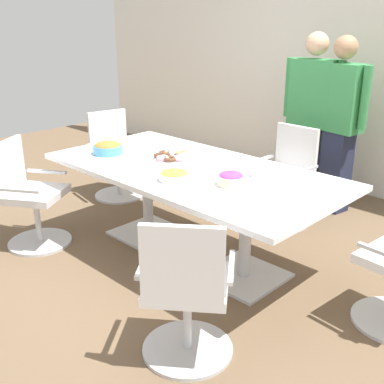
{
  "coord_description": "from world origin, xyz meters",
  "views": [
    {
      "loc": [
        2.51,
        -2.57,
        1.89
      ],
      "look_at": [
        0.0,
        0.0,
        0.55
      ],
      "focal_mm": 44.99,
      "sensor_mm": 36.0,
      "label": 1
    }
  ],
  "objects_px": {
    "office_chair_3": "(29,199)",
    "person_standing_1": "(338,123)",
    "office_chair_1": "(285,181)",
    "snack_bowl_pretzels": "(108,148)",
    "plate_stack": "(265,173)",
    "office_chair_2": "(116,159)",
    "donut_platter": "(172,156)",
    "snack_bowl_chips_yellow": "(174,175)",
    "snack_bowl_candy_mix": "(231,178)",
    "napkin_pile": "(236,162)",
    "person_standing_0": "(311,118)",
    "office_chair_4": "(186,297)",
    "conference_table": "(192,183)"
  },
  "relations": [
    {
      "from": "office_chair_1",
      "to": "snack_bowl_pretzels",
      "type": "height_order",
      "value": "office_chair_1"
    },
    {
      "from": "office_chair_2",
      "to": "snack_bowl_chips_yellow",
      "type": "distance_m",
      "value": 1.87
    },
    {
      "from": "office_chair_4",
      "to": "snack_bowl_pretzels",
      "type": "distance_m",
      "value": 1.88
    },
    {
      "from": "napkin_pile",
      "to": "person_standing_0",
      "type": "bearing_deg",
      "value": 97.41
    },
    {
      "from": "office_chair_2",
      "to": "office_chair_4",
      "type": "bearing_deg",
      "value": 70.8
    },
    {
      "from": "office_chair_1",
      "to": "donut_platter",
      "type": "bearing_deg",
      "value": 66.95
    },
    {
      "from": "napkin_pile",
      "to": "conference_table",
      "type": "bearing_deg",
      "value": -124.17
    },
    {
      "from": "office_chair_4",
      "to": "snack_bowl_pretzels",
      "type": "height_order",
      "value": "office_chair_4"
    },
    {
      "from": "conference_table",
      "to": "donut_platter",
      "type": "xyz_separation_m",
      "value": [
        -0.3,
        0.07,
        0.15
      ]
    },
    {
      "from": "person_standing_0",
      "to": "snack_bowl_pretzels",
      "type": "xyz_separation_m",
      "value": [
        -0.83,
        -1.91,
        -0.1
      ]
    },
    {
      "from": "office_chair_1",
      "to": "snack_bowl_pretzels",
      "type": "distance_m",
      "value": 1.67
    },
    {
      "from": "snack_bowl_chips_yellow",
      "to": "napkin_pile",
      "type": "bearing_deg",
      "value": 81.71
    },
    {
      "from": "person_standing_1",
      "to": "napkin_pile",
      "type": "relative_size",
      "value": 8.78
    },
    {
      "from": "conference_table",
      "to": "snack_bowl_chips_yellow",
      "type": "bearing_deg",
      "value": -69.28
    },
    {
      "from": "person_standing_0",
      "to": "plate_stack",
      "type": "height_order",
      "value": "person_standing_0"
    },
    {
      "from": "snack_bowl_pretzels",
      "to": "plate_stack",
      "type": "height_order",
      "value": "snack_bowl_pretzels"
    },
    {
      "from": "office_chair_2",
      "to": "conference_table",
      "type": "bearing_deg",
      "value": 84.92
    },
    {
      "from": "office_chair_3",
      "to": "snack_bowl_chips_yellow",
      "type": "bearing_deg",
      "value": 79.43
    },
    {
      "from": "donut_platter",
      "to": "plate_stack",
      "type": "relative_size",
      "value": 1.34
    },
    {
      "from": "snack_bowl_candy_mix",
      "to": "napkin_pile",
      "type": "bearing_deg",
      "value": 124.71
    },
    {
      "from": "office_chair_1",
      "to": "office_chair_3",
      "type": "relative_size",
      "value": 1.0
    },
    {
      "from": "plate_stack",
      "to": "office_chair_3",
      "type": "bearing_deg",
      "value": -147.15
    },
    {
      "from": "donut_platter",
      "to": "office_chair_2",
      "type": "bearing_deg",
      "value": 164.32
    },
    {
      "from": "snack_bowl_candy_mix",
      "to": "donut_platter",
      "type": "height_order",
      "value": "snack_bowl_candy_mix"
    },
    {
      "from": "office_chair_1",
      "to": "snack_bowl_chips_yellow",
      "type": "height_order",
      "value": "office_chair_1"
    },
    {
      "from": "person_standing_1",
      "to": "plate_stack",
      "type": "xyz_separation_m",
      "value": [
        0.21,
        -1.46,
        -0.12
      ]
    },
    {
      "from": "person_standing_1",
      "to": "snack_bowl_pretzels",
      "type": "relative_size",
      "value": 6.69
    },
    {
      "from": "person_standing_1",
      "to": "plate_stack",
      "type": "distance_m",
      "value": 1.48
    },
    {
      "from": "donut_platter",
      "to": "office_chair_4",
      "type": "bearing_deg",
      "value": -40.7
    },
    {
      "from": "office_chair_1",
      "to": "office_chair_2",
      "type": "distance_m",
      "value": 1.85
    },
    {
      "from": "office_chair_1",
      "to": "office_chair_3",
      "type": "height_order",
      "value": "same"
    },
    {
      "from": "snack_bowl_chips_yellow",
      "to": "plate_stack",
      "type": "distance_m",
      "value": 0.69
    },
    {
      "from": "conference_table",
      "to": "office_chair_2",
      "type": "height_order",
      "value": "office_chair_2"
    },
    {
      "from": "office_chair_3",
      "to": "donut_platter",
      "type": "distance_m",
      "value": 1.27
    },
    {
      "from": "office_chair_3",
      "to": "snack_bowl_pretzels",
      "type": "distance_m",
      "value": 0.8
    },
    {
      "from": "office_chair_1",
      "to": "plate_stack",
      "type": "height_order",
      "value": "office_chair_1"
    },
    {
      "from": "office_chair_3",
      "to": "person_standing_1",
      "type": "height_order",
      "value": "person_standing_1"
    },
    {
      "from": "snack_bowl_candy_mix",
      "to": "snack_bowl_pretzels",
      "type": "relative_size",
      "value": 0.75
    },
    {
      "from": "office_chair_1",
      "to": "napkin_pile",
      "type": "distance_m",
      "value": 0.89
    },
    {
      "from": "plate_stack",
      "to": "napkin_pile",
      "type": "xyz_separation_m",
      "value": [
        -0.32,
        0.05,
        0.01
      ]
    },
    {
      "from": "office_chair_1",
      "to": "snack_bowl_chips_yellow",
      "type": "distance_m",
      "value": 1.45
    },
    {
      "from": "office_chair_3",
      "to": "snack_bowl_chips_yellow",
      "type": "height_order",
      "value": "office_chair_3"
    },
    {
      "from": "office_chair_1",
      "to": "plate_stack",
      "type": "xyz_separation_m",
      "value": [
        0.37,
        -0.85,
        0.36
      ]
    },
    {
      "from": "office_chair_1",
      "to": "snack_bowl_chips_yellow",
      "type": "bearing_deg",
      "value": 89.17
    },
    {
      "from": "office_chair_4",
      "to": "donut_platter",
      "type": "distance_m",
      "value": 1.6
    },
    {
      "from": "person_standing_0",
      "to": "snack_bowl_pretzels",
      "type": "height_order",
      "value": "person_standing_0"
    },
    {
      "from": "office_chair_2",
      "to": "snack_bowl_candy_mix",
      "type": "relative_size",
      "value": 4.74
    },
    {
      "from": "person_standing_1",
      "to": "office_chair_2",
      "type": "bearing_deg",
      "value": 43.91
    },
    {
      "from": "office_chair_2",
      "to": "donut_platter",
      "type": "distance_m",
      "value": 1.37
    },
    {
      "from": "office_chair_1",
      "to": "snack_bowl_chips_yellow",
      "type": "xyz_separation_m",
      "value": [
        -0.04,
        -1.4,
        0.38
      ]
    }
  ]
}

